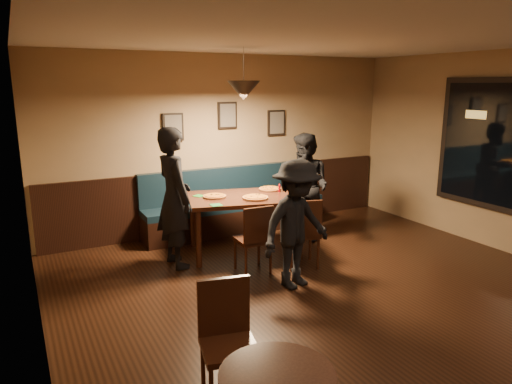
% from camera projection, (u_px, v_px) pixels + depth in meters
% --- Properties ---
extents(floor, '(7.00, 7.00, 0.00)m').
position_uv_depth(floor, '(367.00, 315.00, 4.84)').
color(floor, black).
rests_on(floor, ground).
extents(ceiling, '(7.00, 7.00, 0.00)m').
position_uv_depth(ceiling, '(384.00, 30.00, 4.22)').
color(ceiling, silver).
rests_on(ceiling, ground).
extents(wall_back, '(6.00, 0.00, 6.00)m').
position_uv_depth(wall_back, '(227.00, 143.00, 7.55)').
color(wall_back, '#8C704F').
rests_on(wall_back, ground).
extents(wall_left, '(0.00, 7.00, 7.00)m').
position_uv_depth(wall_left, '(35.00, 224.00, 3.17)').
color(wall_left, '#8C704F').
rests_on(wall_left, ground).
extents(wainscot, '(5.88, 0.06, 1.00)m').
position_uv_depth(wainscot, '(228.00, 198.00, 7.73)').
color(wainscot, black).
rests_on(wainscot, ground).
extents(booth_bench, '(3.00, 0.60, 1.00)m').
position_uv_depth(booth_bench, '(235.00, 201.00, 7.49)').
color(booth_bench, '#0F232D').
rests_on(booth_bench, ground).
extents(picture_left, '(0.32, 0.04, 0.42)m').
position_uv_depth(picture_left, '(173.00, 127.00, 7.05)').
color(picture_left, black).
rests_on(picture_left, wall_back).
extents(picture_center, '(0.32, 0.04, 0.42)m').
position_uv_depth(picture_center, '(227.00, 115.00, 7.43)').
color(picture_center, black).
rests_on(picture_center, wall_back).
extents(picture_right, '(0.32, 0.04, 0.42)m').
position_uv_depth(picture_right, '(276.00, 123.00, 7.87)').
color(picture_right, black).
rests_on(picture_right, wall_back).
extents(pendant_lamp, '(0.44, 0.44, 0.25)m').
position_uv_depth(pendant_lamp, '(244.00, 90.00, 6.14)').
color(pendant_lamp, black).
rests_on(pendant_lamp, ceiling).
extents(dining_table, '(1.73, 1.35, 0.82)m').
position_uv_depth(dining_table, '(244.00, 225.00, 6.56)').
color(dining_table, black).
rests_on(dining_table, floor).
extents(chair_near_left, '(0.41, 0.41, 0.89)m').
position_uv_depth(chair_near_left, '(253.00, 238.00, 5.87)').
color(chair_near_left, black).
rests_on(chair_near_left, floor).
extents(chair_near_right, '(0.51, 0.51, 0.92)m').
position_uv_depth(chair_near_right, '(302.00, 232.00, 6.07)').
color(chair_near_right, black).
rests_on(chair_near_right, floor).
extents(diner_left, '(0.49, 0.70, 1.82)m').
position_uv_depth(diner_left, '(174.00, 198.00, 5.99)').
color(diner_left, black).
rests_on(diner_left, floor).
extents(diner_right, '(0.82, 0.94, 1.63)m').
position_uv_depth(diner_right, '(306.00, 188.00, 7.03)').
color(diner_right, black).
rests_on(diner_right, floor).
extents(diner_front, '(1.08, 0.77, 1.51)m').
position_uv_depth(diner_front, '(296.00, 224.00, 5.38)').
color(diner_front, black).
rests_on(diner_front, floor).
extents(pizza_a, '(0.36, 0.36, 0.04)m').
position_uv_depth(pizza_a, '(215.00, 196.00, 6.38)').
color(pizza_a, gold).
rests_on(pizza_a, dining_table).
extents(pizza_b, '(0.35, 0.35, 0.04)m').
position_uv_depth(pizza_b, '(255.00, 198.00, 6.30)').
color(pizza_b, orange).
rests_on(pizza_b, dining_table).
extents(pizza_c, '(0.41, 0.41, 0.04)m').
position_uv_depth(pizza_c, '(270.00, 189.00, 6.84)').
color(pizza_c, '#C08924').
rests_on(pizza_c, dining_table).
extents(soda_glass, '(0.09, 0.09, 0.16)m').
position_uv_depth(soda_glass, '(293.00, 190.00, 6.48)').
color(soda_glass, black).
rests_on(soda_glass, dining_table).
extents(tabasco_bottle, '(0.03, 0.03, 0.13)m').
position_uv_depth(tabasco_bottle, '(279.00, 188.00, 6.70)').
color(tabasco_bottle, maroon).
rests_on(tabasco_bottle, dining_table).
extents(napkin_a, '(0.18, 0.18, 0.01)m').
position_uv_depth(napkin_a, '(199.00, 196.00, 6.47)').
color(napkin_a, '#1E7220').
rests_on(napkin_a, dining_table).
extents(napkin_b, '(0.14, 0.14, 0.01)m').
position_uv_depth(napkin_b, '(216.00, 205.00, 5.98)').
color(napkin_b, '#1D6E31').
rests_on(napkin_b, dining_table).
extents(cutlery_set, '(0.19, 0.05, 0.00)m').
position_uv_depth(cutlery_set, '(257.00, 201.00, 6.19)').
color(cutlery_set, silver).
rests_on(cutlery_set, dining_table).
extents(cafe_chair_far, '(0.47, 0.47, 0.91)m').
position_uv_depth(cafe_chair_far, '(229.00, 345.00, 3.43)').
color(cafe_chair_far, black).
rests_on(cafe_chair_far, floor).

